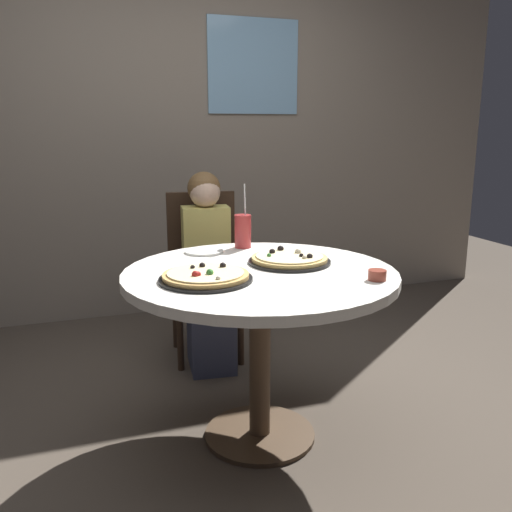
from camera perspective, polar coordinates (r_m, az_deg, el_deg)
ground_plane at (r=2.55m, az=0.39°, el=-18.07°), size 8.00×8.00×0.00m
wall_with_window at (r=4.01m, az=-8.92°, el=14.91°), size 5.20×0.14×2.90m
dining_table at (r=2.28m, az=0.41°, el=-4.16°), size 1.12×1.12×0.75m
chair_wooden at (r=3.25m, az=-5.42°, el=-0.93°), size 0.44×0.44×0.95m
diner_child at (r=3.09m, az=-4.94°, el=-2.56°), size 0.29×0.42×1.08m
pizza_veggie at (r=2.11m, az=-5.21°, el=-2.12°), size 0.36×0.36×0.05m
pizza_cheese at (r=2.37m, az=3.48°, el=-0.33°), size 0.35×0.35×0.05m
soda_cup at (r=2.66m, az=-1.37°, el=2.60°), size 0.08×0.08×0.31m
sauce_bowl at (r=2.16m, az=12.41°, el=-1.94°), size 0.07×0.07×0.04m
plate_small at (r=2.58m, az=-5.40°, el=0.47°), size 0.18×0.18×0.01m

